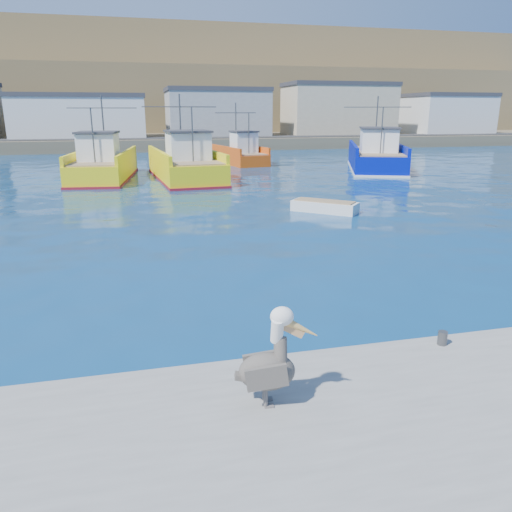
{
  "coord_description": "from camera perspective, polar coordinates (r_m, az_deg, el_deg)",
  "views": [
    {
      "loc": [
        -3.15,
        -11.85,
        5.28
      ],
      "look_at": [
        0.26,
        2.04,
        1.12
      ],
      "focal_mm": 35.0,
      "sensor_mm": 36.0,
      "label": 1
    }
  ],
  "objects": [
    {
      "name": "far_shore",
      "position": [
        121.15,
        -12.91,
        17.59
      ],
      "size": [
        200.0,
        81.0,
        24.0
      ],
      "color": "brown",
      "rests_on": "ground"
    },
    {
      "name": "skiff_mid",
      "position": [
        27.48,
        7.85,
        5.52
      ],
      "size": [
        3.46,
        3.28,
        0.77
      ],
      "color": "silver",
      "rests_on": "ground"
    },
    {
      "name": "trawler_blue",
      "position": [
        48.84,
        13.54,
        10.91
      ],
      "size": [
        8.97,
        13.7,
        6.72
      ],
      "color": "#010F94",
      "rests_on": "ground"
    },
    {
      "name": "trawler_yellow_a",
      "position": [
        42.51,
        -17.04,
        9.86
      ],
      "size": [
        5.6,
        12.42,
        6.61
      ],
      "color": "yellow",
      "rests_on": "ground"
    },
    {
      "name": "trawler_yellow_b",
      "position": [
        41.01,
        -8.09,
        10.24
      ],
      "size": [
        6.01,
        12.98,
        6.69
      ],
      "color": "yellow",
      "rests_on": "ground"
    },
    {
      "name": "pelican",
      "position": [
        8.49,
        1.61,
        -12.16
      ],
      "size": [
        1.42,
        0.71,
        1.75
      ],
      "color": "#595451",
      "rests_on": "dock"
    },
    {
      "name": "ground",
      "position": [
        13.35,
        1.03,
        -7.08
      ],
      "size": [
        260.0,
        260.0,
        0.0
      ],
      "primitive_type": "plane",
      "color": "navy",
      "rests_on": "ground"
    },
    {
      "name": "dock_bollards",
      "position": [
        10.34,
        9.23,
        -10.61
      ],
      "size": [
        36.2,
        0.2,
        0.3
      ],
      "color": "#4C4C4C",
      "rests_on": "dock"
    },
    {
      "name": "boat_orange",
      "position": [
        52.82,
        -1.81,
        11.62
      ],
      "size": [
        4.72,
        9.03,
        6.12
      ],
      "color": "#D54A0E",
      "rests_on": "ground"
    }
  ]
}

